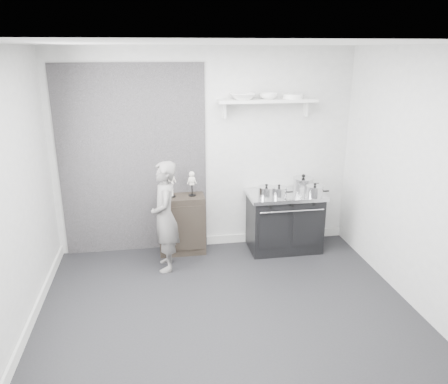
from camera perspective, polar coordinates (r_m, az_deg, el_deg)
The scene contains 15 objects.
ground at distance 4.75m, azimuth 0.54°, elevation -15.80°, with size 4.00×4.00×0.00m, color black.
room_shell at distance 4.20m, azimuth -0.95°, elevation 4.18°, with size 4.02×3.62×2.71m.
wall_shelf at distance 5.79m, azimuth 5.66°, elevation 11.68°, with size 1.30×0.26×0.24m.
stove at distance 6.06m, azimuth 7.87°, elevation -3.77°, with size 1.01×0.63×0.81m.
side_cabinet at distance 5.94m, azimuth -5.53°, elevation -4.21°, with size 0.62×0.36×0.80m, color black.
child at distance 5.41m, azimuth -7.71°, elevation -3.21°, with size 0.51×0.33×1.39m, color slate.
pot_front_left at distance 5.71m, azimuth 5.55°, elevation 0.03°, with size 0.31×0.22×0.18m.
pot_back_right at distance 6.06m, azimuth 10.29°, elevation 1.07°, with size 0.37×0.28×0.22m.
pot_front_right at distance 5.82m, azimuth 11.76°, elevation 0.12°, with size 0.31×0.22×0.19m.
pot_front_center at distance 5.73m, azimuth 7.19°, elevation 0.01°, with size 0.30×0.21×0.18m.
skeleton_full at distance 5.73m, azimuth -7.02°, elevation 1.55°, with size 0.13×0.08×0.46m, color silver, non-canonical shape.
skeleton_torso at distance 5.75m, azimuth -4.22°, elevation 1.33°, with size 0.11×0.07×0.38m, color silver, non-canonical shape.
bowl_large at distance 5.70m, azimuth 2.47°, elevation 12.38°, with size 0.33×0.33×0.08m, color white.
bowl_small at distance 5.78m, azimuth 5.83°, elevation 12.35°, with size 0.24×0.24×0.07m, color white.
plate_stack at distance 5.87m, azimuth 8.99°, elevation 12.25°, with size 0.27×0.27×0.06m, color white.
Camera 1 is at (-0.68, -3.88, 2.65)m, focal length 35.00 mm.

